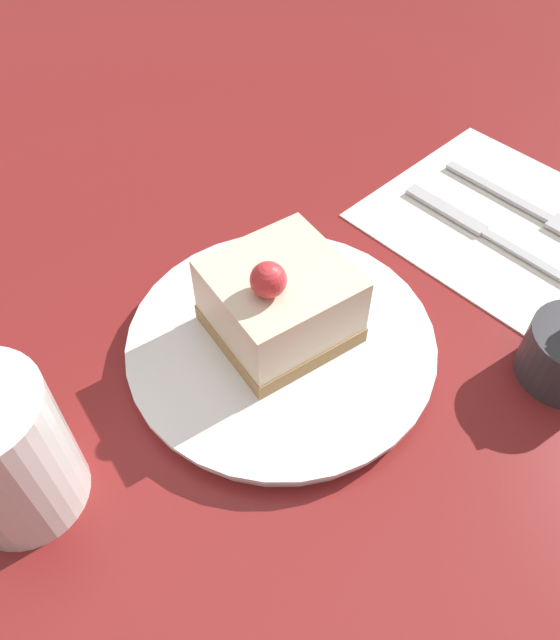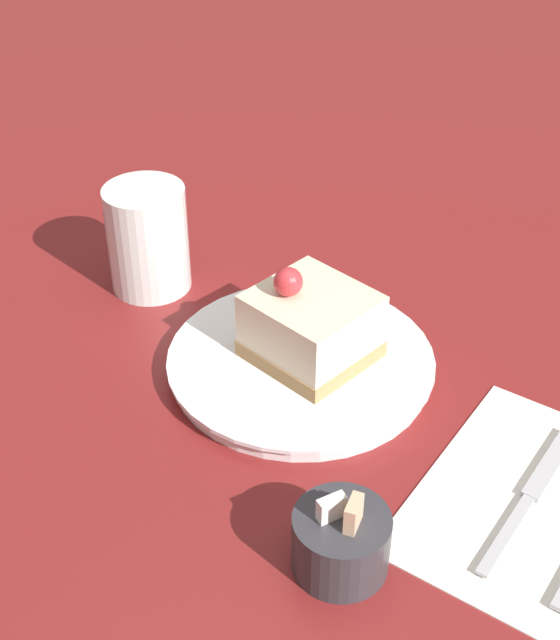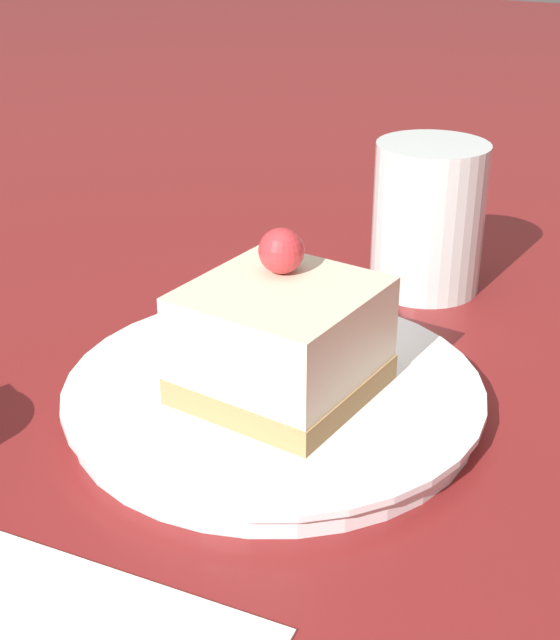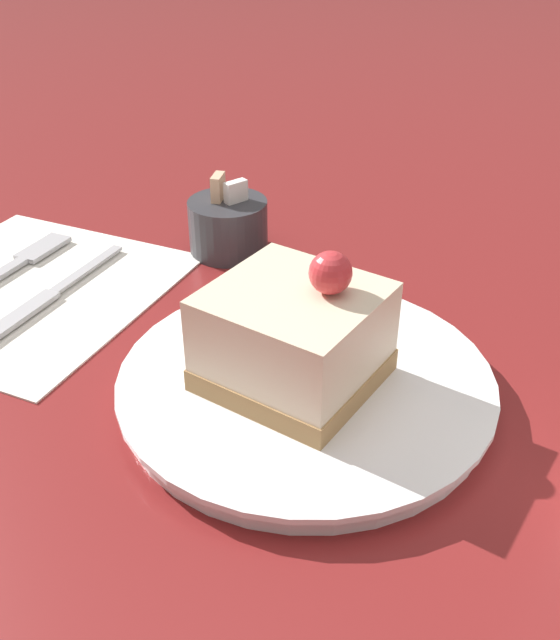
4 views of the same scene
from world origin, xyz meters
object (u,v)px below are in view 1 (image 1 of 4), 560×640
object	(u,v)px
fork	(534,210)
drinking_glass	(2,453)
cake_slice	(279,302)
knife	(469,223)
plate	(281,344)

from	to	relation	value
fork	drinking_glass	bearing A→B (deg)	-8.82
cake_slice	drinking_glass	xyz separation A→B (m)	(0.21, -0.01, 0.01)
fork	knife	xyz separation A→B (m)	(0.06, -0.03, 0.00)
plate	drinking_glass	size ratio (longest dim) A/B	2.19
plate	knife	distance (m)	0.23
cake_slice	plate	bearing A→B (deg)	64.84
cake_slice	fork	bearing A→B (deg)	178.96
fork	drinking_glass	world-z (taller)	drinking_glass
cake_slice	fork	xyz separation A→B (m)	(-0.28, 0.03, -0.04)
cake_slice	fork	world-z (taller)	cake_slice
fork	drinking_glass	xyz separation A→B (m)	(0.49, -0.04, 0.05)
plate	drinking_glass	xyz separation A→B (m)	(0.20, -0.02, 0.04)
fork	plate	bearing A→B (deg)	-9.10
drinking_glass	fork	bearing A→B (deg)	174.88
plate	drinking_glass	world-z (taller)	drinking_glass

